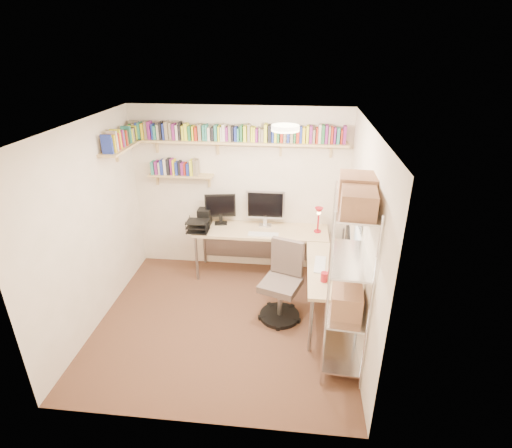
# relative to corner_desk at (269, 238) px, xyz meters

# --- Properties ---
(ground) EXTENTS (3.20, 3.20, 0.00)m
(ground) POSITION_rel_corner_desk_xyz_m (-0.49, -0.96, -0.76)
(ground) COLOR #4F3321
(ground) RESTS_ON ground
(room_shell) EXTENTS (3.24, 3.04, 2.52)m
(room_shell) POSITION_rel_corner_desk_xyz_m (-0.49, -0.96, 0.79)
(room_shell) COLOR beige
(room_shell) RESTS_ON ground
(wall_shelves) EXTENTS (3.12, 1.09, 0.80)m
(wall_shelves) POSITION_rel_corner_desk_xyz_m (-0.90, 0.34, 1.27)
(wall_shelves) COLOR tan
(wall_shelves) RESTS_ON ground
(corner_desk) EXTENTS (2.35, 1.99, 1.33)m
(corner_desk) POSITION_rel_corner_desk_xyz_m (0.00, 0.00, 0.00)
(corner_desk) COLOR beige
(corner_desk) RESTS_ON ground
(office_chair) EXTENTS (0.59, 0.59, 1.04)m
(office_chair) POSITION_rel_corner_desk_xyz_m (0.23, -0.73, -0.32)
(office_chair) COLOR black
(office_chair) RESTS_ON ground
(wire_rack) EXTENTS (0.49, 0.89, 2.13)m
(wire_rack) POSITION_rel_corner_desk_xyz_m (0.93, -1.48, 0.69)
(wire_rack) COLOR silver
(wire_rack) RESTS_ON ground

